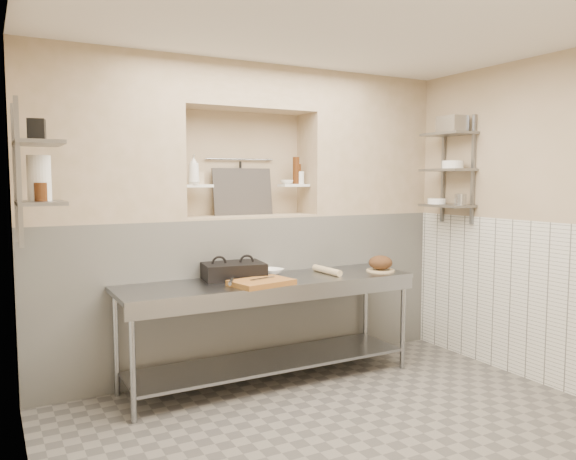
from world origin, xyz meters
TOP-DOWN VIEW (x-y plane):
  - floor at (0.00, 0.00)m, footprint 4.00×3.90m
  - ceiling at (0.00, 0.00)m, footprint 4.00×3.90m
  - wall_left at (-2.05, 0.00)m, footprint 0.10×3.90m
  - wall_right at (2.05, 0.00)m, footprint 0.10×3.90m
  - wall_back at (0.00, 2.00)m, footprint 4.00×0.10m
  - backwall_lower at (0.00, 1.75)m, footprint 4.00×0.40m
  - alcove_sill at (0.00, 1.75)m, footprint 1.30×0.40m
  - backwall_pillar_left at (-1.33, 1.75)m, footprint 1.35×0.40m
  - backwall_pillar_right at (1.33, 1.75)m, footprint 1.35×0.40m
  - backwall_header at (0.00, 1.75)m, footprint 1.30×0.40m
  - wainscot_left at (-1.99, 0.00)m, footprint 0.02×3.90m
  - wainscot_right at (1.99, 0.00)m, footprint 0.02×3.90m
  - alcove_shelf_left at (-0.50, 1.75)m, footprint 0.28×0.16m
  - alcove_shelf_right at (0.50, 1.75)m, footprint 0.28×0.16m
  - utensil_rail at (0.00, 1.92)m, footprint 0.70×0.02m
  - hanging_steel at (0.00, 1.90)m, footprint 0.02×0.02m
  - splash_panel at (0.00, 1.85)m, footprint 0.60×0.08m
  - shelf_rail_left_a at (-1.98, 1.25)m, footprint 0.03×0.03m
  - shelf_rail_left_b at (-1.98, 0.85)m, footprint 0.03×0.03m
  - wall_shelf_left_lower at (-1.84, 1.05)m, footprint 0.30×0.50m
  - wall_shelf_left_upper at (-1.84, 1.05)m, footprint 0.30×0.50m
  - shelf_rail_right_a at (1.98, 1.25)m, footprint 0.03×0.03m
  - shelf_rail_right_b at (1.98, 0.85)m, footprint 0.03×0.03m
  - wall_shelf_right_lower at (1.84, 1.05)m, footprint 0.30×0.50m
  - wall_shelf_right_mid at (1.84, 1.05)m, footprint 0.30×0.50m
  - wall_shelf_right_upper at (1.84, 1.05)m, footprint 0.30×0.50m
  - prep_table at (-0.05, 1.18)m, footprint 2.60×0.70m
  - panini_press at (-0.31, 1.37)m, footprint 0.57×0.45m
  - cutting_board at (-0.22, 1.00)m, footprint 0.53×0.42m
  - knife_blade at (-0.19, 1.03)m, footprint 0.24×0.09m
  - tongs at (-0.48, 1.00)m, footprint 0.16×0.27m
  - mixing_bowl at (0.09, 1.43)m, footprint 0.27×0.27m
  - rolling_pin at (0.55, 1.21)m, footprint 0.08×0.40m
  - bread_board at (1.06, 1.09)m, footprint 0.26×0.26m
  - bread_loaf at (1.06, 1.09)m, footprint 0.22×0.22m
  - bottle_soap at (-0.54, 1.70)m, footprint 0.11×0.11m
  - jar_alcove at (-0.47, 1.77)m, footprint 0.08×0.08m
  - bowl_alcove at (0.42, 1.74)m, footprint 0.17×0.17m
  - condiment_a at (0.55, 1.75)m, footprint 0.05×0.05m
  - condiment_b at (0.52, 1.74)m, footprint 0.07×0.07m
  - condiment_c at (0.57, 1.73)m, footprint 0.07×0.07m
  - jug_left at (-1.84, 1.07)m, footprint 0.15×0.15m
  - jar_left at (-1.84, 0.99)m, footprint 0.08×0.08m
  - box_left_upper at (-1.84, 1.12)m, footprint 0.13×0.13m
  - bowl_right at (1.84, 1.19)m, footprint 0.18×0.18m
  - canister_right at (1.84, 0.87)m, footprint 0.11×0.11m
  - bowl_right_mid at (1.84, 0.98)m, footprint 0.20×0.20m
  - basket_right at (1.84, 1.00)m, footprint 0.21×0.25m

SIDE VIEW (x-z plane):
  - floor at x=0.00m, z-range -0.10..0.00m
  - prep_table at x=-0.05m, z-range 0.19..1.09m
  - backwall_lower at x=0.00m, z-range 0.00..1.40m
  - wainscot_left at x=-1.99m, z-range 0.00..1.40m
  - wainscot_right at x=1.99m, z-range 0.00..1.40m
  - bread_board at x=1.06m, z-range 0.90..0.92m
  - cutting_board at x=-0.22m, z-range 0.90..0.94m
  - mixing_bowl at x=0.09m, z-range 0.90..0.95m
  - rolling_pin at x=0.55m, z-range 0.90..0.96m
  - knife_blade at x=-0.19m, z-range 0.95..0.95m
  - tongs at x=-0.48m, z-range 0.95..0.97m
  - panini_press at x=-0.31m, z-range 0.90..1.04m
  - bread_loaf at x=1.06m, z-range 0.92..1.05m
  - wall_left at x=-2.05m, z-range 0.00..2.80m
  - wall_right at x=2.05m, z-range 0.00..2.80m
  - wall_back at x=0.00m, z-range 0.00..2.80m
  - alcove_sill at x=0.00m, z-range 1.40..1.42m
  - wall_shelf_right_lower at x=1.84m, z-range 1.49..1.51m
  - bowl_right at x=1.84m, z-range 1.51..1.57m
  - canister_right at x=1.84m, z-range 1.51..1.62m
  - wall_shelf_left_lower at x=-1.84m, z-range 1.59..1.61m
  - splash_panel at x=0.00m, z-range 1.42..1.86m
  - jar_left at x=-1.84m, z-range 1.61..1.74m
  - alcove_shelf_left at x=-0.50m, z-range 1.69..1.71m
  - alcove_shelf_right at x=0.50m, z-range 1.69..1.71m
  - bowl_alcove at x=0.42m, z-range 1.71..1.75m
  - jug_left at x=-1.84m, z-range 1.61..1.92m
  - jar_alcove at x=-0.47m, z-range 1.71..1.83m
  - condiment_c at x=0.57m, z-range 1.71..1.84m
  - hanging_steel at x=0.00m, z-range 1.63..1.93m
  - shelf_rail_left_a at x=-1.98m, z-range 1.33..2.27m
  - shelf_rail_left_b at x=-1.98m, z-range 1.33..2.27m
  - condiment_a at x=0.55m, z-range 1.71..1.91m
  - condiment_b at x=0.52m, z-range 1.71..1.98m
  - bottle_soap at x=-0.54m, z-range 1.71..1.98m
  - shelf_rail_right_a at x=1.98m, z-range 1.33..2.38m
  - shelf_rail_right_b at x=1.98m, z-range 1.33..2.38m
  - wall_shelf_right_mid at x=1.84m, z-range 1.84..1.86m
  - bowl_right_mid at x=1.84m, z-range 1.86..1.94m
  - utensil_rail at x=0.00m, z-range 1.94..1.96m
  - wall_shelf_left_upper at x=-1.84m, z-range 1.99..2.01m
  - box_left_upper at x=-1.84m, z-range 2.01..2.17m
  - backwall_pillar_left at x=-1.33m, z-range 1.40..2.80m
  - backwall_pillar_right at x=1.33m, z-range 1.40..2.80m
  - wall_shelf_right_upper at x=1.84m, z-range 2.19..2.21m
  - basket_right at x=1.84m, z-range 2.21..2.37m
  - backwall_header at x=0.00m, z-range 2.40..2.80m
  - ceiling at x=0.00m, z-range 2.80..2.90m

